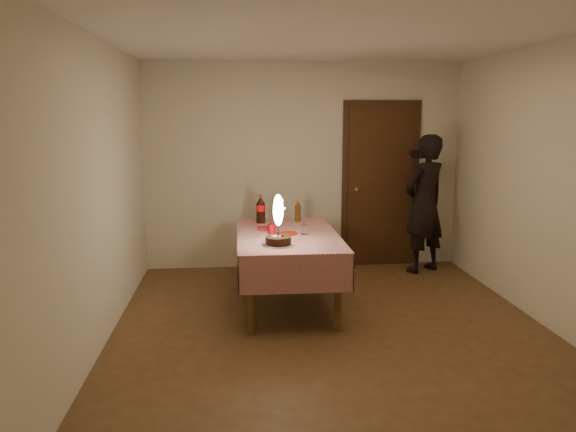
% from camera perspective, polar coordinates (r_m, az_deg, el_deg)
% --- Properties ---
extents(ground, '(4.00, 4.50, 0.01)m').
position_cam_1_polar(ground, '(5.27, 4.47, -11.46)').
color(ground, brown).
rests_on(ground, ground).
extents(room_shell, '(4.04, 4.54, 2.62)m').
position_cam_1_polar(room_shell, '(4.99, 4.98, 6.83)').
color(room_shell, beige).
rests_on(room_shell, ground).
extents(dining_table, '(1.02, 1.72, 0.76)m').
position_cam_1_polar(dining_table, '(5.71, -0.05, -2.82)').
color(dining_table, brown).
rests_on(dining_table, ground).
extents(birthday_cake, '(0.30, 0.30, 0.47)m').
position_cam_1_polar(birthday_cake, '(5.19, -1.00, -1.48)').
color(birthday_cake, white).
rests_on(birthday_cake, dining_table).
extents(red_plate, '(0.22, 0.22, 0.01)m').
position_cam_1_polar(red_plate, '(5.69, -0.10, -1.78)').
color(red_plate, '#B61C0C').
rests_on(red_plate, dining_table).
extents(red_cup, '(0.08, 0.08, 0.10)m').
position_cam_1_polar(red_cup, '(5.68, -1.63, -1.33)').
color(red_cup, '#A80B14').
rests_on(red_cup, dining_table).
extents(clear_cup, '(0.07, 0.07, 0.09)m').
position_cam_1_polar(clear_cup, '(5.67, 1.65, -1.40)').
color(clear_cup, white).
rests_on(clear_cup, dining_table).
extents(napkin_stack, '(0.15, 0.15, 0.02)m').
position_cam_1_polar(napkin_stack, '(5.92, -2.40, -1.25)').
color(napkin_stack, '#A61321').
rests_on(napkin_stack, dining_table).
extents(cola_bottle, '(0.10, 0.10, 0.32)m').
position_cam_1_polar(cola_bottle, '(6.24, -2.79, 0.68)').
color(cola_bottle, black).
rests_on(cola_bottle, dining_table).
extents(amber_bottle_left, '(0.06, 0.06, 0.25)m').
position_cam_1_polar(amber_bottle_left, '(6.34, -1.30, 0.53)').
color(amber_bottle_left, '#532C0E').
rests_on(amber_bottle_left, dining_table).
extents(amber_bottle_right, '(0.06, 0.06, 0.25)m').
position_cam_1_polar(amber_bottle_right, '(6.33, 1.01, 0.51)').
color(amber_bottle_right, '#532C0E').
rests_on(amber_bottle_right, dining_table).
extents(photographer, '(0.74, 0.66, 1.71)m').
position_cam_1_polar(photographer, '(7.14, 13.68, 1.21)').
color(photographer, black).
rests_on(photographer, ground).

